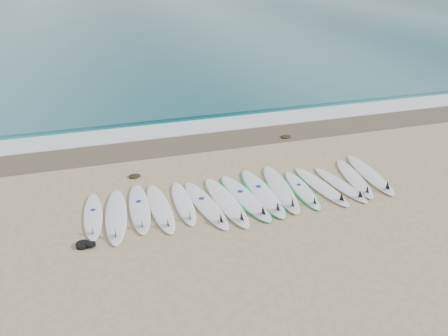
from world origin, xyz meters
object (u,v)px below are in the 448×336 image
object	(u,v)px
surfboard_0	(93,217)
surfboard_7	(245,198)
leash_coil	(85,245)
surfboard_14	(371,175)

from	to	relation	value
surfboard_0	surfboard_7	bearing A→B (deg)	-1.85
surfboard_7	leash_coil	distance (m)	4.40
surfboard_7	surfboard_14	size ratio (longest dim) A/B	1.04
surfboard_7	surfboard_14	bearing A→B (deg)	-6.42
leash_coil	surfboard_7	bearing A→B (deg)	12.42
surfboard_0	surfboard_14	distance (m)	8.18
surfboard_7	leash_coil	xyz separation A→B (m)	(-4.30, -0.95, -0.00)
surfboard_0	surfboard_7	size ratio (longest dim) A/B	0.81
surfboard_14	leash_coil	world-z (taller)	surfboard_14
leash_coil	surfboard_0	bearing A→B (deg)	79.24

